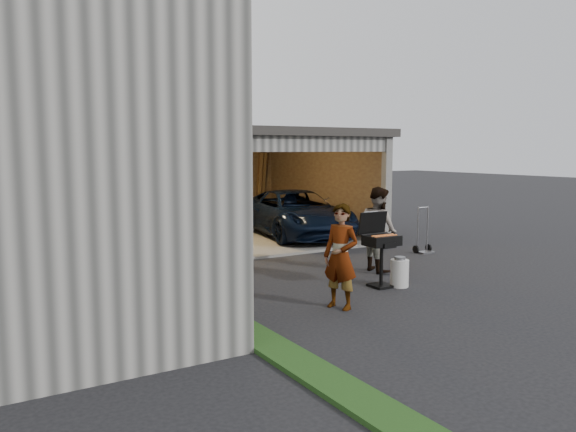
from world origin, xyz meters
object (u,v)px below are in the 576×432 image
woman (341,257)px  hand_truck (424,244)px  bbq_grill (381,243)px  man (379,229)px  minivan (296,215)px  propane_tank (400,273)px  plywood_panel (177,271)px

woman → hand_truck: size_ratio=1.48×
bbq_grill → man: bearing=51.3°
man → hand_truck: (2.19, 0.96, -0.63)m
minivan → propane_tank: bearing=-94.7°
bbq_grill → propane_tank: size_ratio=2.71×
man → hand_truck: bearing=-58.3°
minivan → man: size_ratio=2.65×
propane_tank → hand_truck: bearing=38.5°
man → bbq_grill: man is taller
propane_tank → man: bearing=66.3°
minivan → bbq_grill: 5.63m
minivan → woman: woman is taller
woman → hand_truck: (4.40, 2.71, -0.59)m
minivan → bbq_grill: bbq_grill is taller
woman → hand_truck: woman is taller
hand_truck → man: bearing=-155.9°
woman → bbq_grill: woman is taller
man → propane_tank: man is taller
woman → man: (2.21, 1.75, 0.04)m
bbq_grill → plywood_panel: bbq_grill is taller
woman → bbq_grill: size_ratio=1.22×
man → bbq_grill: size_ratio=1.28×
bbq_grill → woman: bearing=-152.3°
bbq_grill → propane_tank: bbq_grill is taller
bbq_grill → hand_truck: bbq_grill is taller
woman → hand_truck: 5.20m
man → propane_tank: (-0.53, -1.20, -0.60)m
hand_truck → woman: bearing=-148.0°
man → plywood_panel: bearing=96.5°
man → minivan: bearing=-2.3°
woman → plywood_panel: woman is taller
bbq_grill → propane_tank: bearing=-33.1°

